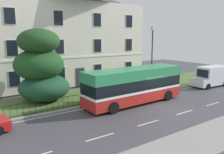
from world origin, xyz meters
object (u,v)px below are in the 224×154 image
(single_decker_bus, at_px, (134,85))
(white_panel_van, at_px, (212,76))
(litter_bin, at_px, (84,96))
(georgian_townhouse, at_px, (64,33))
(street_lamp_post, at_px, (152,54))
(evergreen_tree, at_px, (41,68))

(single_decker_bus, distance_m, white_panel_van, 12.42)
(single_decker_bus, bearing_deg, litter_bin, 143.50)
(georgian_townhouse, bearing_deg, street_lamp_post, -59.92)
(white_panel_van, bearing_deg, litter_bin, -5.60)
(white_panel_van, height_order, street_lamp_post, street_lamp_post)
(white_panel_van, xyz_separation_m, street_lamp_post, (-7.49, 2.72, 2.84))
(street_lamp_post, xyz_separation_m, litter_bin, (-8.65, -0.24, -3.39))
(single_decker_bus, height_order, white_panel_van, single_decker_bus)
(georgian_townhouse, height_order, litter_bin, georgian_townhouse)
(georgian_townhouse, distance_m, street_lamp_post, 12.15)
(street_lamp_post, bearing_deg, litter_bin, -178.41)
(single_decker_bus, height_order, street_lamp_post, street_lamp_post)
(evergreen_tree, relative_size, white_panel_van, 1.28)
(street_lamp_post, bearing_deg, georgian_townhouse, 120.08)
(litter_bin, bearing_deg, white_panel_van, -8.74)
(street_lamp_post, relative_size, litter_bin, 6.16)
(evergreen_tree, distance_m, litter_bin, 4.66)
(single_decker_bus, bearing_deg, street_lamp_post, 28.84)
(evergreen_tree, distance_m, white_panel_van, 19.89)
(georgian_townhouse, distance_m, evergreen_tree, 10.29)
(white_panel_van, bearing_deg, single_decker_bus, 3.80)
(evergreen_tree, xyz_separation_m, single_decker_bus, (6.72, -5.23, -1.44))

